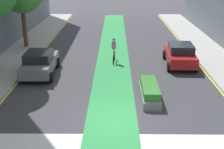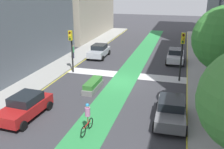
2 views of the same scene
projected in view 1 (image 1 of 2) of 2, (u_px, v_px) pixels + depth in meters
ground_plane at (115, 121)px, 13.90m from camera, size 120.00×120.00×0.00m
bike_lane_paint at (112, 121)px, 13.90m from camera, size 2.40×60.00×0.01m
crosswalk_band at (115, 146)px, 12.02m from camera, size 12.00×1.80×0.01m
car_grey_left_far at (40, 63)px, 19.48m from camera, size 2.13×4.25×1.57m
car_red_right_far at (180, 54)px, 21.30m from camera, size 2.19×4.28×1.57m
cyclist_in_lane at (114, 50)px, 21.82m from camera, size 0.32×1.73×1.86m
median_planter at (150, 92)px, 16.08m from camera, size 0.92×3.02×0.85m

